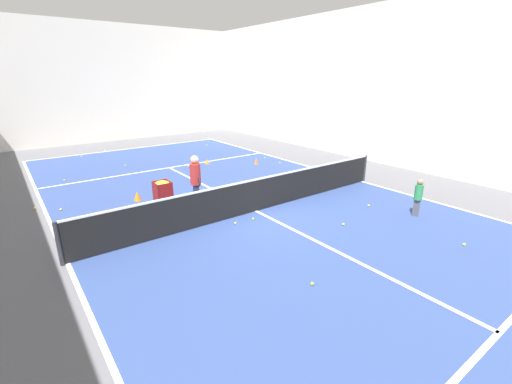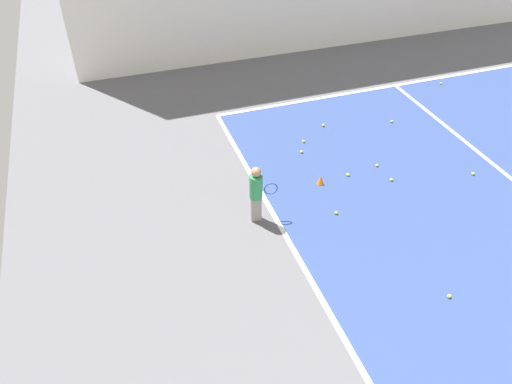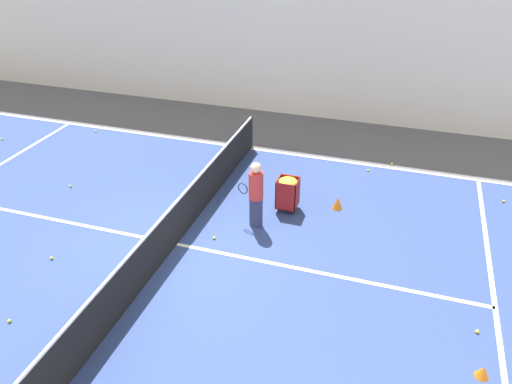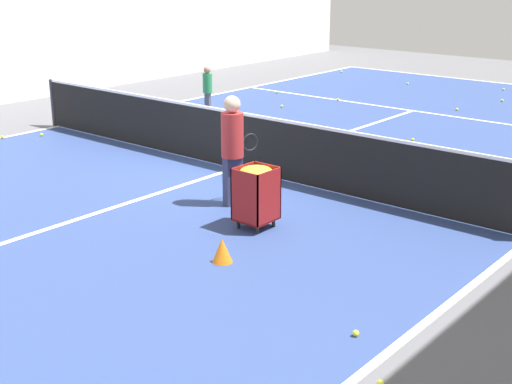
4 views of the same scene
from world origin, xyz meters
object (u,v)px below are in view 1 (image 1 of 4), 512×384
object	(u,v)px
child_midcourt	(418,195)
training_cone_0	(256,161)
coach_at_net	(196,178)
ball_cart	(163,189)
tennis_net	(256,195)

from	to	relation	value
child_midcourt	training_cone_0	world-z (taller)	child_midcourt
training_cone_0	child_midcourt	bearing A→B (deg)	-89.63
coach_at_net	ball_cart	size ratio (longest dim) A/B	1.89
ball_cart	training_cone_0	xyz separation A→B (m)	(5.91, 2.86, -0.46)
tennis_net	ball_cart	world-z (taller)	tennis_net
child_midcourt	ball_cart	bearing A→B (deg)	22.85
child_midcourt	tennis_net	bearing A→B (deg)	23.45
tennis_net	ball_cart	xyz separation A→B (m)	(-2.23, 2.05, 0.07)
coach_at_net	child_midcourt	world-z (taller)	coach_at_net
coach_at_net	training_cone_0	size ratio (longest dim) A/B	5.17
ball_cart	training_cone_0	size ratio (longest dim) A/B	2.73
coach_at_net	child_midcourt	xyz separation A→B (m)	(5.04, -4.74, -0.31)
child_midcourt	training_cone_0	distance (m)	8.17
tennis_net	ball_cart	size ratio (longest dim) A/B	12.25
ball_cart	training_cone_0	distance (m)	6.58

